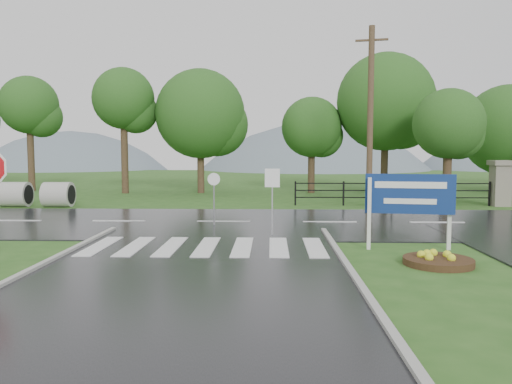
{
  "coord_description": "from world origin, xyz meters",
  "views": [
    {
      "loc": [
        1.78,
        -8.63,
        2.73
      ],
      "look_at": [
        1.34,
        6.0,
        1.5
      ],
      "focal_mm": 35.0,
      "sensor_mm": 36.0,
      "label": 1
    }
  ],
  "objects": [
    {
      "name": "utility_pole_east",
      "position": [
        6.52,
        15.5,
        4.36
      ],
      "size": [
        1.51,
        0.41,
        8.57
      ],
      "color": "#473523",
      "rests_on": "ground"
    },
    {
      "name": "fence_west",
      "position": [
        7.75,
        16.0,
        0.72
      ],
      "size": [
        9.58,
        0.08,
        1.2
      ],
      "color": "black",
      "rests_on": "ground"
    },
    {
      "name": "entrance_tree_left",
      "position": [
        10.93,
        17.5,
        4.06
      ],
      "size": [
        3.62,
        3.62,
        5.9
      ],
      "color": "#3D2B1C",
      "rests_on": "ground"
    },
    {
      "name": "reg_sign_small",
      "position": [
        1.83,
        7.04,
        1.52
      ],
      "size": [
        0.47,
        0.11,
        2.15
      ],
      "color": "#939399",
      "rests_on": "ground"
    },
    {
      "name": "pillar_west",
      "position": [
        13.0,
        16.0,
        1.18
      ],
      "size": [
        1.0,
        1.0,
        2.24
      ],
      "color": "gray",
      "rests_on": "ground"
    },
    {
      "name": "hills",
      "position": [
        3.49,
        65.0,
        -15.54
      ],
      "size": [
        102.0,
        48.0,
        48.0
      ],
      "color": "slate",
      "rests_on": "ground"
    },
    {
      "name": "ground",
      "position": [
        0.0,
        0.0,
        0.0
      ],
      "size": [
        120.0,
        120.0,
        0.0
      ],
      "primitive_type": "plane",
      "color": "#2B561C",
      "rests_on": "ground"
    },
    {
      "name": "main_road",
      "position": [
        0.0,
        10.0,
        0.0
      ],
      "size": [
        90.0,
        8.0,
        0.04
      ],
      "primitive_type": "cube",
      "color": "black",
      "rests_on": "ground"
    },
    {
      "name": "crosswalk",
      "position": [
        0.0,
        5.0,
        0.06
      ],
      "size": [
        6.5,
        2.8,
        0.02
      ],
      "color": "silver",
      "rests_on": "ground"
    },
    {
      "name": "estate_billboard",
      "position": [
        5.57,
        5.03,
        1.43
      ],
      "size": [
        2.36,
        0.43,
        2.08
      ],
      "color": "silver",
      "rests_on": "ground"
    },
    {
      "name": "flower_bed",
      "position": [
        5.77,
        3.19,
        0.12
      ],
      "size": [
        1.64,
        1.64,
        0.33
      ],
      "color": "#332111",
      "rests_on": "ground"
    },
    {
      "name": "reg_sign_round",
      "position": [
        -0.26,
        9.15,
        1.24
      ],
      "size": [
        0.45,
        0.07,
        1.92
      ],
      "color": "#939399",
      "rests_on": "ground"
    },
    {
      "name": "treeline",
      "position": [
        1.0,
        24.0,
        0.0
      ],
      "size": [
        83.2,
        5.2,
        10.0
      ],
      "color": "#204F18",
      "rests_on": "ground"
    }
  ]
}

